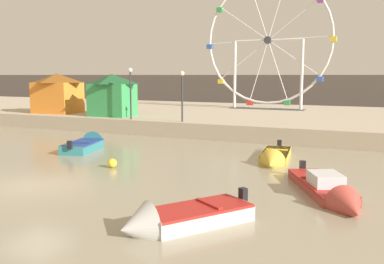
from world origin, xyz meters
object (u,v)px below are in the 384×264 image
(motorboat_teal_painted, at_px, (87,144))
(carnival_booth_green_kiosk, at_px, (112,94))
(ferris_wheel_white_frame, at_px, (268,42))
(promenade_lamp_near, at_px, (182,88))
(carnival_booth_orange_canopy, at_px, (57,92))
(promenade_lamp_far, at_px, (131,86))
(motorboat_faded_red, at_px, (330,192))
(mooring_buoy_orange, at_px, (112,163))
(motorboat_mustard_yellow, at_px, (274,158))
(motorboat_pale_grey, at_px, (176,219))

(motorboat_teal_painted, xyz_separation_m, carnival_booth_green_kiosk, (-4.18, 8.49, 2.56))
(ferris_wheel_white_frame, bearing_deg, promenade_lamp_near, -99.66)
(promenade_lamp_near, bearing_deg, ferris_wheel_white_frame, 80.34)
(carnival_booth_orange_canopy, bearing_deg, promenade_lamp_far, -17.72)
(motorboat_faded_red, height_order, ferris_wheel_white_frame, ferris_wheel_white_frame)
(motorboat_teal_painted, distance_m, mooring_buoy_orange, 5.91)
(motorboat_faded_red, bearing_deg, motorboat_mustard_yellow, -175.47)
(motorboat_teal_painted, bearing_deg, motorboat_mustard_yellow, -102.06)
(ferris_wheel_white_frame, xyz_separation_m, carnival_booth_green_kiosk, (-9.40, -12.07, -4.61))
(promenade_lamp_near, height_order, promenade_lamp_far, promenade_lamp_far)
(ferris_wheel_white_frame, xyz_separation_m, promenade_lamp_far, (-6.54, -13.76, -3.86))
(motorboat_teal_painted, relative_size, motorboat_pale_grey, 1.04)
(carnival_booth_green_kiosk, bearing_deg, carnival_booth_orange_canopy, 172.58)
(mooring_buoy_orange, bearing_deg, carnival_booth_orange_canopy, 139.30)
(motorboat_teal_painted, distance_m, ferris_wheel_white_frame, 22.40)
(promenade_lamp_far, bearing_deg, motorboat_pale_grey, -53.41)
(promenade_lamp_near, bearing_deg, motorboat_pale_grey, -64.10)
(motorboat_mustard_yellow, distance_m, promenade_lamp_near, 10.74)
(motorboat_mustard_yellow, xyz_separation_m, motorboat_pale_grey, (-0.09, -10.68, 0.07))
(motorboat_teal_painted, distance_m, carnival_booth_orange_canopy, 13.77)
(motorboat_teal_painted, xyz_separation_m, promenade_lamp_near, (2.89, 6.93, 3.17))
(carnival_booth_orange_canopy, bearing_deg, promenade_lamp_near, -13.09)
(motorboat_faded_red, xyz_separation_m, ferris_wheel_white_frame, (-9.43, 25.42, 7.21))
(motorboat_faded_red, height_order, motorboat_mustard_yellow, motorboat_mustard_yellow)
(motorboat_pale_grey, bearing_deg, promenade_lamp_near, -121.33)
(carnival_booth_green_kiosk, relative_size, carnival_booth_orange_canopy, 0.90)
(motorboat_faded_red, distance_m, carnival_booth_orange_canopy, 28.52)
(promenade_lamp_near, bearing_deg, carnival_booth_green_kiosk, 167.52)
(motorboat_pale_grey, relative_size, mooring_buoy_orange, 9.49)
(motorboat_faded_red, distance_m, promenade_lamp_near, 16.95)
(promenade_lamp_near, bearing_deg, motorboat_faded_red, -45.07)
(promenade_lamp_far, relative_size, mooring_buoy_orange, 8.66)
(motorboat_faded_red, bearing_deg, promenade_lamp_near, -162.28)
(ferris_wheel_white_frame, bearing_deg, carnival_booth_green_kiosk, -127.91)
(carnival_booth_green_kiosk, xyz_separation_m, mooring_buoy_orange, (8.70, -12.30, -2.63))
(motorboat_teal_painted, height_order, carnival_booth_orange_canopy, carnival_booth_orange_canopy)
(motorboat_faded_red, xyz_separation_m, carnival_booth_orange_canopy, (-24.87, 13.72, 2.63))
(motorboat_mustard_yellow, bearing_deg, carnival_booth_orange_canopy, -119.45)
(carnival_booth_orange_canopy, distance_m, promenade_lamp_near, 13.27)
(ferris_wheel_white_frame, xyz_separation_m, carnival_booth_orange_canopy, (-15.44, -11.71, -4.58))
(motorboat_pale_grey, height_order, carnival_booth_green_kiosk, carnival_booth_green_kiosk)
(motorboat_teal_painted, height_order, motorboat_pale_grey, motorboat_teal_painted)
(motorboat_teal_painted, height_order, ferris_wheel_white_frame, ferris_wheel_white_frame)
(promenade_lamp_near, relative_size, promenade_lamp_far, 0.93)
(ferris_wheel_white_frame, relative_size, carnival_booth_green_kiosk, 3.40)
(motorboat_pale_grey, distance_m, carnival_booth_orange_canopy, 28.44)
(mooring_buoy_orange, bearing_deg, promenade_lamp_near, 98.57)
(promenade_lamp_near, xyz_separation_m, promenade_lamp_far, (-4.22, -0.12, 0.14))
(motorboat_mustard_yellow, relative_size, motorboat_pale_grey, 1.20)
(motorboat_teal_painted, relative_size, ferris_wheel_white_frame, 0.34)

